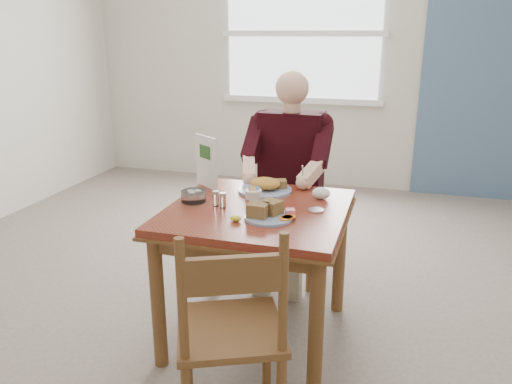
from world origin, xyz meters
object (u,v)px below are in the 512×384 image
(chair_near, at_px, (231,333))
(near_plate, at_px, (268,212))
(diner, at_px, (289,163))
(table, at_px, (257,228))
(far_plate, at_px, (266,186))
(chair_far, at_px, (291,208))

(chair_near, distance_m, near_plate, 0.66)
(diner, bearing_deg, table, -90.00)
(near_plate, relative_size, far_plate, 0.72)
(table, distance_m, diner, 0.73)
(chair_near, xyz_separation_m, diner, (-0.10, 1.42, 0.33))
(table, distance_m, far_plate, 0.31)
(near_plate, bearing_deg, chair_far, 95.62)
(chair_far, bearing_deg, chair_near, -86.02)
(table, bearing_deg, diner, 90.00)
(chair_far, relative_size, far_plate, 2.46)
(chair_far, distance_m, diner, 0.34)
(diner, height_order, far_plate, diner)
(table, height_order, near_plate, near_plate)
(table, height_order, far_plate, far_plate)
(chair_near, distance_m, diner, 1.46)
(table, xyz_separation_m, diner, (0.00, 0.71, 0.17))
(table, xyz_separation_m, chair_near, (0.10, -0.71, -0.16))
(table, bearing_deg, far_plate, 96.06)
(diner, xyz_separation_m, near_plate, (0.09, -0.84, -0.03))
(table, distance_m, chair_near, 0.74)
(chair_near, bearing_deg, near_plate, 91.35)
(chair_far, xyz_separation_m, chair_near, (0.10, -1.51, 0.00))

